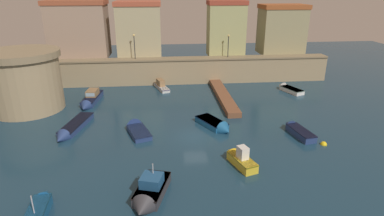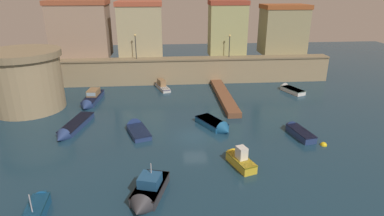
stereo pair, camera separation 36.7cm
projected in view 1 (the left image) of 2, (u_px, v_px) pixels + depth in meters
ground_plane at (196, 137)px, 33.99m from camera, size 115.05×115.05×0.00m
quay_wall at (182, 70)px, 52.11m from camera, size 47.64×2.50×4.10m
old_town_backdrop at (165, 29)px, 53.17m from camera, size 42.22×6.21×8.96m
fortress_tower at (24, 80)px, 40.21m from camera, size 9.36×9.36×7.56m
pier_dock at (223, 96)px, 45.36m from camera, size 1.71×14.68×0.70m
quay_lamp_0 at (134, 43)px, 49.82m from camera, size 0.32×0.32×3.84m
quay_lamp_1 at (228, 42)px, 51.23m from camera, size 0.32×0.32×3.58m
moored_boat_0 at (159, 84)px, 50.66m from camera, size 3.17×7.04×1.71m
moored_boat_1 at (136, 129)px, 35.19m from camera, size 3.24×5.25×1.69m
moored_boat_2 at (149, 193)px, 23.79m from camera, size 3.24×5.39×2.92m
moored_boat_3 at (288, 89)px, 48.70m from camera, size 3.08×4.97×1.42m
moored_boat_4 at (39, 209)px, 22.29m from camera, size 1.48×4.80×2.33m
moored_boat_5 at (91, 99)px, 43.52m from camera, size 2.22×7.19×1.92m
moored_boat_6 at (297, 130)px, 34.56m from camera, size 2.13×5.02×1.27m
moored_boat_7 at (72, 129)px, 35.09m from camera, size 3.07×7.51×1.53m
moored_boat_8 at (239, 158)px, 28.65m from camera, size 2.46×4.33×2.08m
moored_boat_10 at (217, 125)px, 35.84m from camera, size 3.98×5.42×1.72m
mooring_buoy_0 at (323, 145)px, 32.28m from camera, size 0.66×0.66×0.66m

